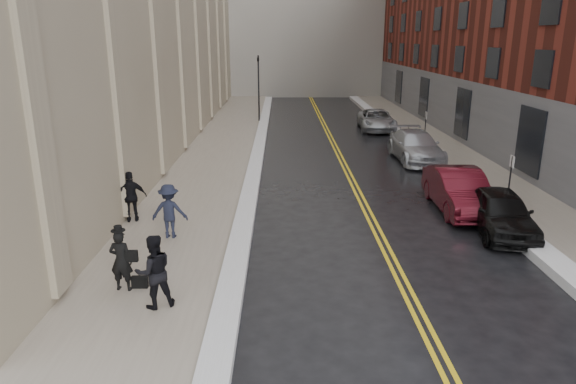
{
  "coord_description": "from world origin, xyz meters",
  "views": [
    {
      "loc": [
        -0.85,
        -10.8,
        6.49
      ],
      "look_at": [
        -0.63,
        5.43,
        1.6
      ],
      "focal_mm": 32.0,
      "sensor_mm": 36.0,
      "label": 1
    }
  ],
  "objects_px": {
    "car_silver_far": "(376,120)",
    "pedestrian_main": "(121,261)",
    "pedestrian_a": "(154,271)",
    "pedestrian_b": "(169,211)",
    "car_black": "(501,212)",
    "car_maroon": "(459,190)",
    "pedestrian_c": "(131,197)",
    "car_silver_near": "(416,146)"
  },
  "relations": [
    {
      "from": "car_silver_near",
      "to": "pedestrian_c",
      "type": "distance_m",
      "value": 16.2
    },
    {
      "from": "car_black",
      "to": "pedestrian_c",
      "type": "height_order",
      "value": "pedestrian_c"
    },
    {
      "from": "car_silver_far",
      "to": "pedestrian_a",
      "type": "distance_m",
      "value": 27.85
    },
    {
      "from": "car_silver_far",
      "to": "pedestrian_b",
      "type": "height_order",
      "value": "pedestrian_b"
    },
    {
      "from": "car_maroon",
      "to": "pedestrian_main",
      "type": "xyz_separation_m",
      "value": [
        -11.05,
        -6.76,
        0.16
      ]
    },
    {
      "from": "car_silver_far",
      "to": "pedestrian_main",
      "type": "relative_size",
      "value": 3.21
    },
    {
      "from": "pedestrian_a",
      "to": "pedestrian_b",
      "type": "distance_m",
      "value": 4.63
    },
    {
      "from": "car_silver_near",
      "to": "pedestrian_c",
      "type": "relative_size",
      "value": 2.98
    },
    {
      "from": "car_black",
      "to": "pedestrian_a",
      "type": "relative_size",
      "value": 2.35
    },
    {
      "from": "car_silver_far",
      "to": "pedestrian_c",
      "type": "relative_size",
      "value": 2.88
    },
    {
      "from": "car_maroon",
      "to": "pedestrian_b",
      "type": "distance_m",
      "value": 11.01
    },
    {
      "from": "car_maroon",
      "to": "pedestrian_a",
      "type": "distance_m",
      "value": 12.58
    },
    {
      "from": "car_black",
      "to": "car_silver_far",
      "type": "xyz_separation_m",
      "value": [
        -0.57,
        20.73,
        -0.01
      ]
    },
    {
      "from": "car_silver_near",
      "to": "pedestrian_a",
      "type": "bearing_deg",
      "value": -124.34
    },
    {
      "from": "car_maroon",
      "to": "car_silver_near",
      "type": "distance_m",
      "value": 8.55
    },
    {
      "from": "pedestrian_main",
      "to": "pedestrian_c",
      "type": "bearing_deg",
      "value": -70.84
    },
    {
      "from": "car_silver_near",
      "to": "pedestrian_b",
      "type": "xyz_separation_m",
      "value": [
        -11.04,
        -11.59,
        0.26
      ]
    },
    {
      "from": "car_silver_near",
      "to": "car_maroon",
      "type": "bearing_deg",
      "value": -94.64
    },
    {
      "from": "car_black",
      "to": "car_silver_far",
      "type": "relative_size",
      "value": 0.83
    },
    {
      "from": "pedestrian_b",
      "to": "pedestrian_a",
      "type": "bearing_deg",
      "value": 98.3
    },
    {
      "from": "car_maroon",
      "to": "car_silver_near",
      "type": "xyz_separation_m",
      "value": [
        0.47,
        8.54,
        -0.01
      ]
    },
    {
      "from": "car_black",
      "to": "pedestrian_main",
      "type": "distance_m",
      "value": 12.48
    },
    {
      "from": "pedestrian_main",
      "to": "pedestrian_c",
      "type": "distance_m",
      "value": 5.41
    },
    {
      "from": "pedestrian_a",
      "to": "pedestrian_b",
      "type": "xyz_separation_m",
      "value": [
        -0.59,
        4.6,
        -0.03
      ]
    },
    {
      "from": "car_silver_near",
      "to": "pedestrian_c",
      "type": "height_order",
      "value": "pedestrian_c"
    },
    {
      "from": "car_silver_near",
      "to": "pedestrian_main",
      "type": "relative_size",
      "value": 3.33
    },
    {
      "from": "car_silver_near",
      "to": "pedestrian_b",
      "type": "relative_size",
      "value": 3.03
    },
    {
      "from": "car_maroon",
      "to": "car_silver_far",
      "type": "relative_size",
      "value": 0.93
    },
    {
      "from": "car_silver_near",
      "to": "car_silver_far",
      "type": "xyz_separation_m",
      "value": [
        -0.4,
        9.78,
        -0.06
      ]
    },
    {
      "from": "car_silver_far",
      "to": "pedestrian_main",
      "type": "height_order",
      "value": "pedestrian_main"
    },
    {
      "from": "car_maroon",
      "to": "car_silver_far",
      "type": "height_order",
      "value": "car_maroon"
    },
    {
      "from": "car_silver_near",
      "to": "pedestrian_a",
      "type": "xyz_separation_m",
      "value": [
        -10.45,
        -16.19,
        0.29
      ]
    },
    {
      "from": "car_black",
      "to": "pedestrian_main",
      "type": "relative_size",
      "value": 2.66
    },
    {
      "from": "car_black",
      "to": "pedestrian_a",
      "type": "bearing_deg",
      "value": -147.08
    },
    {
      "from": "pedestrian_b",
      "to": "car_maroon",
      "type": "bearing_deg",
      "value": -162.88
    },
    {
      "from": "pedestrian_main",
      "to": "pedestrian_a",
      "type": "bearing_deg",
      "value": 146.55
    },
    {
      "from": "pedestrian_c",
      "to": "pedestrian_main",
      "type": "bearing_deg",
      "value": 90.02
    },
    {
      "from": "pedestrian_main",
      "to": "pedestrian_c",
      "type": "xyz_separation_m",
      "value": [
        -1.2,
        5.28,
        0.09
      ]
    },
    {
      "from": "pedestrian_a",
      "to": "pedestrian_c",
      "type": "distance_m",
      "value": 6.57
    },
    {
      "from": "car_black",
      "to": "pedestrian_b",
      "type": "height_order",
      "value": "pedestrian_b"
    },
    {
      "from": "pedestrian_c",
      "to": "pedestrian_a",
      "type": "bearing_deg",
      "value": 97.4
    },
    {
      "from": "pedestrian_main",
      "to": "pedestrian_a",
      "type": "height_order",
      "value": "pedestrian_a"
    }
  ]
}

